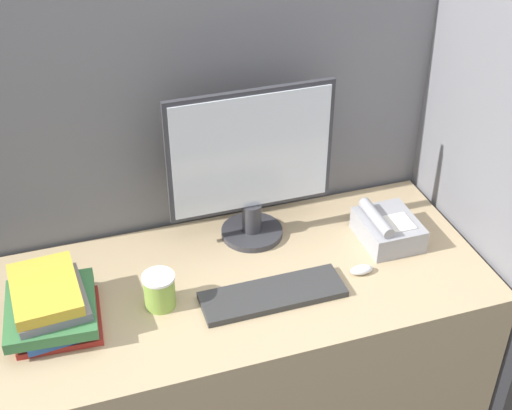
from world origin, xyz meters
TOP-DOWN VIEW (x-y plane):
  - cubicle_panel_rear at (0.00, 0.70)m, footprint 1.84×0.04m
  - cubicle_panel_right at (0.76, 0.36)m, footprint 0.04×0.72m
  - desk at (0.00, 0.33)m, footprint 1.44×0.66m
  - monitor at (0.08, 0.53)m, footprint 0.52×0.20m
  - keyboard at (0.05, 0.23)m, footprint 0.42×0.13m
  - mouse at (0.33, 0.25)m, footprint 0.07×0.04m
  - coffee_cup at (-0.27, 0.30)m, footprint 0.09×0.09m
  - book_stack at (-0.56, 0.32)m, footprint 0.26×0.28m
  - desk_telephone at (0.48, 0.37)m, footprint 0.17×0.20m

SIDE VIEW (x-z plane):
  - desk at x=0.00m, z-range 0.00..0.73m
  - keyboard at x=0.05m, z-range 0.73..0.75m
  - mouse at x=0.33m, z-range 0.73..0.76m
  - desk_telephone at x=0.48m, z-range 0.72..0.83m
  - cubicle_panel_rear at x=0.00m, z-range 0.00..1.55m
  - cubicle_panel_right at x=0.76m, z-range 0.00..1.55m
  - coffee_cup at x=-0.27m, z-range 0.73..0.84m
  - book_stack at x=-0.56m, z-range 0.73..0.86m
  - monitor at x=0.08m, z-range 0.73..1.24m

